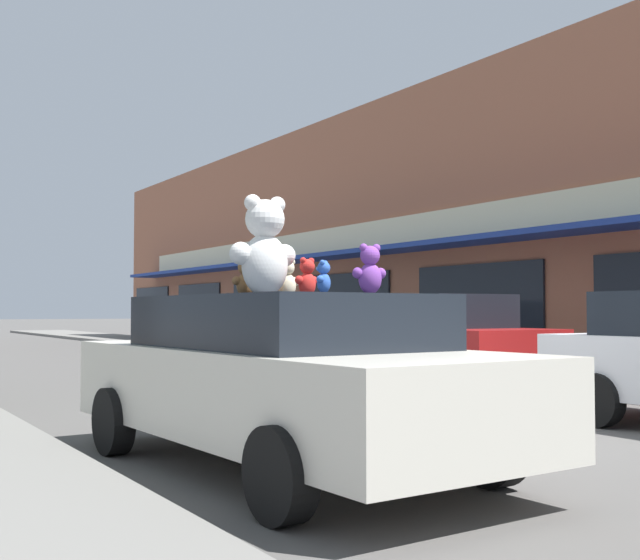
{
  "coord_description": "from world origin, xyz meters",
  "views": [
    {
      "loc": [
        -5.74,
        -6.55,
        1.3
      ],
      "look_at": [
        -0.34,
        2.2,
        1.7
      ],
      "focal_mm": 45.0,
      "sensor_mm": 36.0,
      "label": 1
    }
  ],
  "objects_px": {
    "teddy_bear_giant": "(264,248)",
    "parked_car_far_right": "(243,331)",
    "teddy_bear_blue": "(324,277)",
    "teddy_bear_cream": "(287,279)",
    "teddy_bear_brown": "(245,278)",
    "teddy_bear_purple": "(370,270)",
    "plush_art_car": "(284,376)",
    "teddy_bear_red": "(307,278)",
    "parked_car_far_center": "(425,340)",
    "teddy_bear_orange": "(264,279)"
  },
  "relations": [
    {
      "from": "teddy_bear_purple",
      "to": "parked_car_far_center",
      "type": "xyz_separation_m",
      "value": [
        4.86,
        5.31,
        -0.79
      ]
    },
    {
      "from": "teddy_bear_cream",
      "to": "plush_art_car",
      "type": "bearing_deg",
      "value": 67.12
    },
    {
      "from": "parked_car_far_center",
      "to": "teddy_bear_blue",
      "type": "bearing_deg",
      "value": -134.62
    },
    {
      "from": "teddy_bear_blue",
      "to": "teddy_bear_purple",
      "type": "bearing_deg",
      "value": 150.77
    },
    {
      "from": "teddy_bear_red",
      "to": "parked_car_far_right",
      "type": "xyz_separation_m",
      "value": [
        4.8,
        10.97,
        -0.75
      ]
    },
    {
      "from": "teddy_bear_blue",
      "to": "teddy_bear_purple",
      "type": "xyz_separation_m",
      "value": [
        0.48,
        0.1,
        0.07
      ]
    },
    {
      "from": "teddy_bear_cream",
      "to": "teddy_bear_brown",
      "type": "xyz_separation_m",
      "value": [
        -0.49,
        -0.09,
        -0.01
      ]
    },
    {
      "from": "teddy_bear_giant",
      "to": "teddy_bear_red",
      "type": "bearing_deg",
      "value": 148.1
    },
    {
      "from": "plush_art_car",
      "to": "teddy_bear_blue",
      "type": "distance_m",
      "value": 1.23
    },
    {
      "from": "teddy_bear_red",
      "to": "teddy_bear_orange",
      "type": "bearing_deg",
      "value": -94.49
    },
    {
      "from": "teddy_bear_cream",
      "to": "parked_car_far_center",
      "type": "xyz_separation_m",
      "value": [
        4.65,
        3.65,
        -0.79
      ]
    },
    {
      "from": "teddy_bear_cream",
      "to": "parked_car_far_right",
      "type": "height_order",
      "value": "teddy_bear_cream"
    },
    {
      "from": "teddy_bear_cream",
      "to": "teddy_bear_purple",
      "type": "height_order",
      "value": "teddy_bear_purple"
    },
    {
      "from": "teddy_bear_purple",
      "to": "teddy_bear_cream",
      "type": "bearing_deg",
      "value": -89.11
    },
    {
      "from": "teddy_bear_brown",
      "to": "teddy_bear_orange",
      "type": "bearing_deg",
      "value": -163.43
    },
    {
      "from": "teddy_bear_cream",
      "to": "parked_car_far_right",
      "type": "bearing_deg",
      "value": -106.18
    },
    {
      "from": "teddy_bear_giant",
      "to": "parked_car_far_right",
      "type": "bearing_deg",
      "value": -118.01
    },
    {
      "from": "teddy_bear_red",
      "to": "parked_car_far_right",
      "type": "relative_size",
      "value": 0.08
    },
    {
      "from": "teddy_bear_red",
      "to": "teddy_bear_brown",
      "type": "xyz_separation_m",
      "value": [
        -0.34,
        0.54,
        0.01
      ]
    },
    {
      "from": "parked_car_far_center",
      "to": "teddy_bear_orange",
      "type": "bearing_deg",
      "value": -143.34
    },
    {
      "from": "plush_art_car",
      "to": "parked_car_far_right",
      "type": "height_order",
      "value": "parked_car_far_right"
    },
    {
      "from": "teddy_bear_blue",
      "to": "teddy_bear_giant",
      "type": "bearing_deg",
      "value": -139.83
    },
    {
      "from": "teddy_bear_blue",
      "to": "parked_car_far_center",
      "type": "height_order",
      "value": "teddy_bear_blue"
    },
    {
      "from": "teddy_bear_red",
      "to": "teddy_bear_cream",
      "type": "bearing_deg",
      "value": -115.68
    },
    {
      "from": "teddy_bear_orange",
      "to": "parked_car_far_right",
      "type": "relative_size",
      "value": 0.08
    },
    {
      "from": "teddy_bear_red",
      "to": "teddy_bear_blue",
      "type": "relative_size",
      "value": 1.43
    },
    {
      "from": "teddy_bear_orange",
      "to": "parked_car_far_center",
      "type": "relative_size",
      "value": 0.08
    },
    {
      "from": "parked_car_far_center",
      "to": "parked_car_far_right",
      "type": "distance_m",
      "value": 6.7
    },
    {
      "from": "teddy_bear_cream",
      "to": "parked_car_far_center",
      "type": "relative_size",
      "value": 0.08
    },
    {
      "from": "teddy_bear_blue",
      "to": "parked_car_far_center",
      "type": "bearing_deg",
      "value": -175.29
    },
    {
      "from": "plush_art_car",
      "to": "parked_car_far_center",
      "type": "xyz_separation_m",
      "value": [
        5.15,
        4.48,
        0.06
      ]
    },
    {
      "from": "plush_art_car",
      "to": "parked_car_far_center",
      "type": "bearing_deg",
      "value": 38.43
    },
    {
      "from": "teddy_bear_brown",
      "to": "teddy_bear_purple",
      "type": "height_order",
      "value": "teddy_bear_purple"
    },
    {
      "from": "parked_car_far_center",
      "to": "teddy_bear_brown",
      "type": "bearing_deg",
      "value": -143.94
    },
    {
      "from": "plush_art_car",
      "to": "teddy_bear_cream",
      "type": "bearing_deg",
      "value": 56.48
    },
    {
      "from": "teddy_bear_purple",
      "to": "parked_car_far_right",
      "type": "bearing_deg",
      "value": -103.91
    },
    {
      "from": "teddy_bear_blue",
      "to": "teddy_bear_cream",
      "type": "bearing_deg",
      "value": -151.99
    },
    {
      "from": "teddy_bear_orange",
      "to": "teddy_bear_brown",
      "type": "relative_size",
      "value": 1.0
    },
    {
      "from": "teddy_bear_red",
      "to": "teddy_bear_brown",
      "type": "bearing_deg",
      "value": -70.09
    },
    {
      "from": "plush_art_car",
      "to": "teddy_bear_red",
      "type": "bearing_deg",
      "value": 28.0
    },
    {
      "from": "teddy_bear_purple",
      "to": "parked_car_far_right",
      "type": "xyz_separation_m",
      "value": [
        4.86,
        12.01,
        -0.77
      ]
    },
    {
      "from": "plush_art_car",
      "to": "parked_car_far_center",
      "type": "height_order",
      "value": "parked_car_far_center"
    },
    {
      "from": "teddy_bear_orange",
      "to": "teddy_bear_brown",
      "type": "height_order",
      "value": "teddy_bear_brown"
    },
    {
      "from": "teddy_bear_blue",
      "to": "teddy_bear_purple",
      "type": "distance_m",
      "value": 0.49
    },
    {
      "from": "plush_art_car",
      "to": "teddy_bear_blue",
      "type": "relative_size",
      "value": 19.83
    },
    {
      "from": "teddy_bear_cream",
      "to": "teddy_bear_orange",
      "type": "bearing_deg",
      "value": 5.07
    },
    {
      "from": "teddy_bear_brown",
      "to": "teddy_bear_giant",
      "type": "bearing_deg",
      "value": 86.08
    },
    {
      "from": "teddy_bear_purple",
      "to": "teddy_bear_blue",
      "type": "bearing_deg",
      "value": 19.56
    },
    {
      "from": "teddy_bear_red",
      "to": "parked_car_far_right",
      "type": "height_order",
      "value": "teddy_bear_red"
    },
    {
      "from": "plush_art_car",
      "to": "teddy_bear_blue",
      "type": "height_order",
      "value": "teddy_bear_blue"
    }
  ]
}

